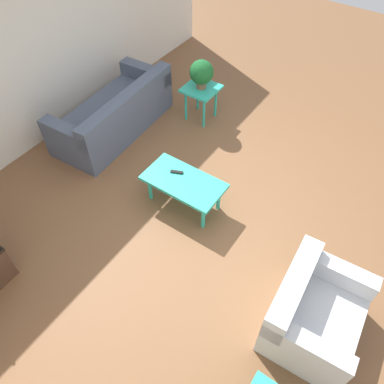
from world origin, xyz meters
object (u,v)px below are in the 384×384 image
Objects in this scene: side_table_plant at (201,93)px; potted_plant at (201,73)px; sofa at (115,115)px; coffee_table at (184,184)px; armchair at (311,313)px.

potted_plant is (-0.00, 0.00, 0.34)m from side_table_plant.
sofa is at bearing 47.92° from potted_plant.
side_table_plant is at bearing -63.21° from coffee_table.
potted_plant is (2.78, -2.26, 0.51)m from armchair.
coffee_table is 1.81× the size of side_table_plant.
side_table_plant is at bearing 134.49° from sofa.
potted_plant is (0.82, -1.63, 0.44)m from coffee_table.
armchair is 1.87× the size of side_table_plant.
side_table_plant is (2.78, -2.26, 0.16)m from armchair.
potted_plant is at bearing 47.65° from armchair.
sofa reaches higher than side_table_plant.
potted_plant is at bearing 135.00° from side_table_plant.
coffee_table is at bearing 66.41° from sofa.
coffee_table is at bearing 116.79° from potted_plant.
side_table_plant is (-0.90, -1.00, 0.18)m from sofa.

